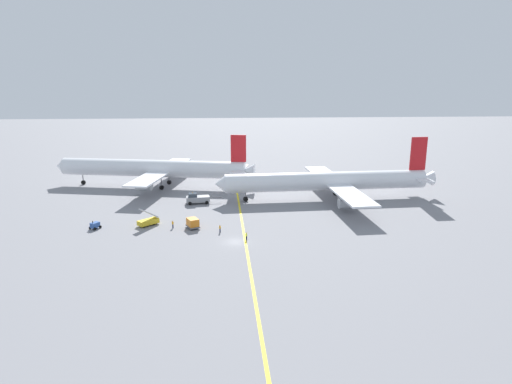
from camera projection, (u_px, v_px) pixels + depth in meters
The scene contains 11 objects.
ground_plane at pixel (236, 242), 85.46m from camera, with size 600.00×600.00×0.00m, color gray.
taxiway_stripe at pixel (243, 225), 95.25m from camera, with size 0.50×120.00×0.01m, color yellow.
airliner_at_gate_left at pixel (154, 169), 128.95m from camera, with size 60.27×41.47×15.81m.
airliner_being_pushed at pixel (329, 181), 115.60m from camera, with size 59.09×46.00×16.17m.
pushback_tug at pixel (197, 198), 112.12m from camera, with size 9.18×3.62×3.05m.
gse_stair_truck_yellow at pixel (148, 221), 95.09m from camera, with size 4.66×4.52×4.06m.
gse_gpu_cart_small at pixel (95, 225), 92.86m from camera, with size 2.47×2.63×1.90m.
gse_container_dolly_flat at pixel (193, 223), 93.20m from camera, with size 3.32×3.82×2.15m.
ground_crew_ramp_agent_by_cones at pixel (220, 228), 90.69m from camera, with size 0.36×0.36×1.59m.
ground_crew_marshaller_foreground at pixel (173, 224), 93.33m from camera, with size 0.41×0.42×1.62m.
ground_crew_wing_walker_right at pixel (246, 236), 86.30m from camera, with size 0.36×0.46×1.58m.
Camera 1 is at (-1.82, -80.54, 30.40)m, focal length 30.72 mm.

